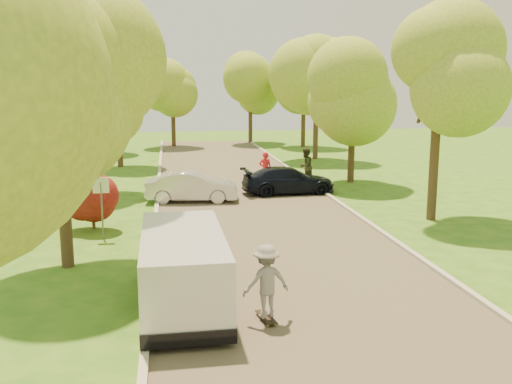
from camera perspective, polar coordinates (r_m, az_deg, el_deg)
ground at (r=17.02m, az=3.45°, el=-7.45°), size 100.00×100.00×0.00m
road at (r=24.63m, az=-0.47°, el=-1.70°), size 8.00×60.00×0.01m
curb_left at (r=24.38m, az=-9.94°, el=-1.86°), size 0.18×60.00×0.12m
curb_right at (r=25.50m, az=8.57°, el=-1.26°), size 0.18×60.00×0.12m
street_sign at (r=20.28m, az=-15.22°, el=-0.28°), size 0.55×0.06×2.17m
red_shrub at (r=21.89m, az=-16.04°, el=-0.77°), size 1.70×1.70×1.95m
tree_l_mida at (r=17.04m, az=-18.61°, el=9.74°), size 4.71×4.60×7.39m
tree_l_midb at (r=28.01m, az=-15.82°, el=8.86°), size 4.30×4.20×6.62m
tree_l_far at (r=37.91m, az=-13.42°, el=10.69°), size 4.92×4.80×7.79m
tree_r_mida at (r=23.29m, az=18.33°, el=10.77°), size 5.13×5.00×7.95m
tree_r_midb at (r=31.45m, az=10.04°, el=9.80°), size 4.51×4.40×7.01m
tree_r_far at (r=41.21m, az=6.41°, el=11.40°), size 5.33×5.20×8.34m
tree_bg_a at (r=46.10m, az=-15.64°, el=10.36°), size 5.12×5.00×7.72m
tree_bg_b at (r=49.21m, az=5.07°, el=10.96°), size 5.12×5.00×7.95m
tree_bg_c at (r=49.80m, az=-8.12°, el=10.30°), size 4.92×4.80×7.33m
tree_bg_d at (r=52.36m, az=-0.33°, el=10.74°), size 5.12×5.00×7.72m
minivan at (r=13.86m, az=-7.30°, el=-7.58°), size 2.01×4.97×1.84m
silver_sedan at (r=26.22m, az=-6.42°, el=0.52°), size 4.32×1.91×1.38m
dark_sedan at (r=28.01m, az=3.24°, el=1.18°), size 4.67×2.12×1.32m
longboard at (r=13.26m, az=1.02°, el=-12.41°), size 0.41×0.90×0.10m
skateboarder at (r=12.95m, az=1.04°, el=-8.90°), size 1.19×0.83×1.69m
person_striped at (r=29.74m, az=0.95°, el=2.27°), size 0.79×0.65×1.85m
person_olive at (r=30.82m, az=4.97°, el=2.61°), size 1.19×1.19×1.94m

